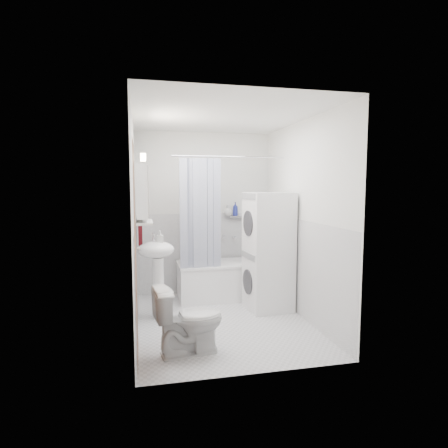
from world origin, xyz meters
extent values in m
plane|color=silver|center=(0.00, 0.00, 0.00)|extent=(2.60, 2.60, 0.00)
plane|color=white|center=(0.00, 1.30, 1.20)|extent=(2.00, 0.00, 2.00)
plane|color=white|center=(0.00, -1.30, 1.20)|extent=(2.00, 0.00, 2.00)
plane|color=white|center=(-1.00, 0.00, 1.20)|extent=(0.00, 2.60, 2.60)
plane|color=white|center=(1.00, 0.00, 1.20)|extent=(0.00, 2.60, 2.60)
plane|color=white|center=(0.00, 0.00, 2.40)|extent=(2.60, 2.60, 0.00)
plane|color=white|center=(0.00, 1.29, 0.60)|extent=(1.98, 0.00, 1.98)
plane|color=white|center=(-0.99, 0.00, 0.60)|extent=(0.00, 2.58, 2.58)
plane|color=white|center=(0.99, 0.00, 0.60)|extent=(0.00, 2.58, 2.58)
plane|color=brown|center=(-0.98, -0.88, 1.00)|extent=(0.00, 2.00, 2.00)
cylinder|color=silver|center=(-0.95, -0.55, 1.00)|extent=(0.04, 0.04, 0.04)
cube|color=white|center=(0.24, 0.92, 0.25)|extent=(1.34, 0.63, 0.49)
cube|color=white|center=(0.24, 0.92, 0.51)|extent=(1.36, 0.65, 0.03)
cube|color=silver|center=(0.24, 0.92, 0.39)|extent=(1.16, 0.45, 0.20)
cylinder|color=silver|center=(0.44, 1.25, 0.84)|extent=(0.04, 0.12, 0.04)
cylinder|color=silver|center=(0.24, 0.66, 2.00)|extent=(1.54, 0.02, 0.02)
cube|color=#141E47|center=(-0.38, 0.66, 1.25)|extent=(0.10, 0.02, 1.45)
cube|color=#141E47|center=(-0.29, 0.66, 1.25)|extent=(0.10, 0.02, 1.45)
cube|color=#141E47|center=(-0.20, 0.66, 1.25)|extent=(0.10, 0.02, 1.45)
cube|color=#141E47|center=(-0.11, 0.66, 1.25)|extent=(0.10, 0.02, 1.45)
cube|color=#141E47|center=(-0.02, 0.66, 1.25)|extent=(0.10, 0.02, 1.45)
cube|color=#141E47|center=(0.07, 0.66, 1.25)|extent=(0.10, 0.02, 1.45)
ellipsoid|color=white|center=(-0.76, 0.27, 0.85)|extent=(0.44, 0.37, 0.20)
cylinder|color=white|center=(-0.74, 0.27, 0.38)|extent=(0.14, 0.14, 0.75)
cylinder|color=silver|center=(-0.78, 0.41, 0.97)|extent=(0.03, 0.03, 0.14)
cylinder|color=silver|center=(-0.78, 0.37, 1.03)|extent=(0.02, 0.10, 0.02)
cube|color=white|center=(-0.91, 0.10, 1.55)|extent=(0.12, 0.50, 0.60)
cube|color=white|center=(-0.84, 0.10, 1.55)|extent=(0.01, 0.47, 0.57)
cube|color=#FFEABF|center=(-0.89, 0.10, 1.93)|extent=(0.06, 0.45, 0.06)
cube|color=silver|center=(-0.89, 0.10, 1.20)|extent=(0.18, 0.54, 0.02)
cube|color=silver|center=(0.49, 1.24, 1.15)|extent=(0.22, 0.06, 0.02)
cube|color=#4D1015|center=(-0.94, 0.63, 1.28)|extent=(0.05, 0.34, 0.81)
cube|color=#4D1015|center=(-0.91, 0.63, 1.65)|extent=(0.03, 0.30, 0.08)
cylinder|color=silver|center=(-0.95, 0.63, 1.69)|extent=(0.02, 0.04, 0.02)
cube|color=white|center=(0.68, 0.32, 0.38)|extent=(0.58, 0.58, 0.76)
cylinder|color=#2D2D33|center=(0.41, 0.32, 0.37)|extent=(0.04, 0.32, 0.32)
cube|color=gray|center=(0.41, 0.32, 0.72)|extent=(0.04, 0.48, 0.08)
cube|color=white|center=(0.68, 0.32, 1.15)|extent=(0.58, 0.58, 0.76)
cylinder|color=#2D2D33|center=(0.41, 0.32, 1.14)|extent=(0.04, 0.32, 0.32)
cube|color=gray|center=(0.41, 0.32, 1.48)|extent=(0.04, 0.48, 0.08)
imported|color=white|center=(-0.50, -0.77, 0.33)|extent=(0.71, 0.46, 0.65)
imported|color=gray|center=(-0.71, 0.25, 0.95)|extent=(0.08, 0.17, 0.08)
imported|color=gray|center=(-0.89, -0.05, 1.25)|extent=(0.07, 0.18, 0.07)
imported|color=gray|center=(-0.89, 0.22, 1.26)|extent=(0.10, 0.09, 0.10)
imported|color=gray|center=(0.35, 1.24, 1.23)|extent=(0.13, 0.17, 0.13)
imported|color=navy|center=(0.47, 1.24, 1.20)|extent=(0.08, 0.21, 0.08)
camera|label=1|loc=(-0.92, -4.24, 1.61)|focal=30.00mm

